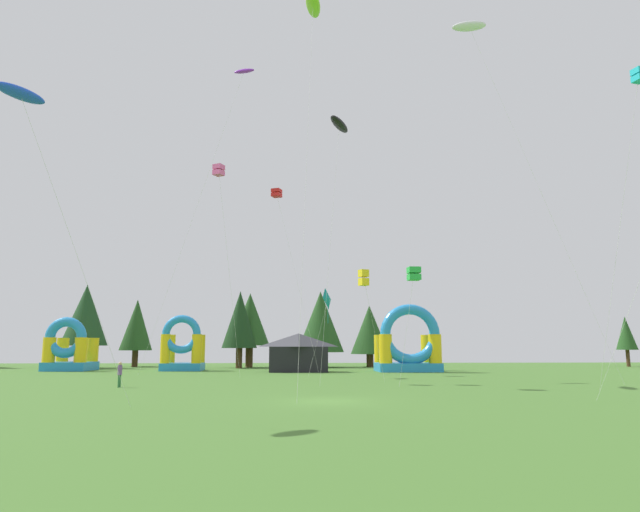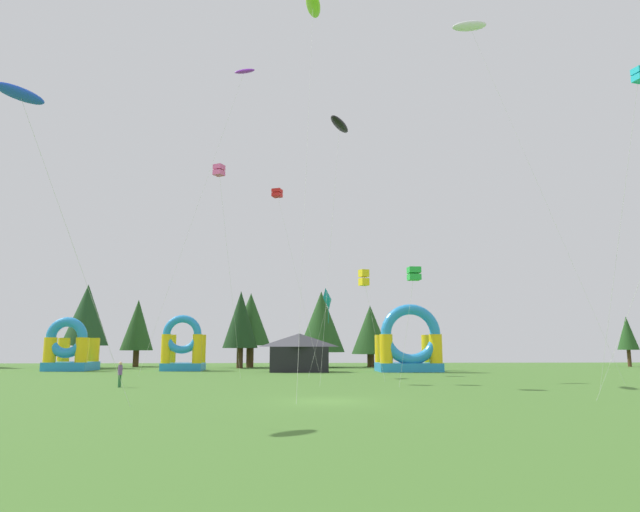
{
  "view_description": "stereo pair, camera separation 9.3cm",
  "coord_description": "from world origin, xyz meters",
  "px_view_note": "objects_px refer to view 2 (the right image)",
  "views": [
    {
      "loc": [
        -1.73,
        -27.41,
        2.64
      ],
      "look_at": [
        0.0,
        7.48,
        8.25
      ],
      "focal_mm": 31.4,
      "sensor_mm": 36.0,
      "label": 1
    },
    {
      "loc": [
        -1.64,
        -27.42,
        2.64
      ],
      "look_at": [
        0.0,
        7.48,
        8.25
      ],
      "focal_mm": 31.4,
      "sensor_mm": 36.0,
      "label": 2
    }
  ],
  "objects_px": {
    "kite_cyan_box": "(639,77)",
    "kite_black_parafoil": "(339,124)",
    "kite_red_box": "(277,193)",
    "kite_blue_parafoil": "(20,94)",
    "kite_green_box": "(414,274)",
    "person_midfield": "(120,372)",
    "festival_tent": "(299,353)",
    "kite_teal_diamond": "(329,299)",
    "inflatable_red_slide": "(183,350)",
    "kite_purple_parafoil": "(244,72)",
    "kite_yellow_box": "(364,278)",
    "inflatable_blue_arch": "(70,352)",
    "kite_lime_parafoil": "(313,5)",
    "kite_pink_box": "(219,171)",
    "kite_white_parafoil": "(469,27)",
    "inflatable_yellow_castle": "(409,348)"
  },
  "relations": [
    {
      "from": "kite_cyan_box",
      "to": "person_midfield",
      "type": "bearing_deg",
      "value": 164.67
    },
    {
      "from": "kite_yellow_box",
      "to": "festival_tent",
      "type": "height_order",
      "value": "kite_yellow_box"
    },
    {
      "from": "inflatable_yellow_castle",
      "to": "kite_teal_diamond",
      "type": "bearing_deg",
      "value": -131.34
    },
    {
      "from": "kite_cyan_box",
      "to": "festival_tent",
      "type": "relative_size",
      "value": 3.12
    },
    {
      "from": "kite_cyan_box",
      "to": "inflatable_yellow_castle",
      "type": "xyz_separation_m",
      "value": [
        -7.57,
        28.93,
        -15.31
      ]
    },
    {
      "from": "kite_cyan_box",
      "to": "kite_purple_parafoil",
      "type": "bearing_deg",
      "value": 140.47
    },
    {
      "from": "kite_purple_parafoil",
      "to": "kite_yellow_box",
      "type": "height_order",
      "value": "kite_purple_parafoil"
    },
    {
      "from": "kite_black_parafoil",
      "to": "inflatable_red_slide",
      "type": "relative_size",
      "value": 3.5
    },
    {
      "from": "kite_cyan_box",
      "to": "kite_black_parafoil",
      "type": "bearing_deg",
      "value": 141.1
    },
    {
      "from": "kite_blue_parafoil",
      "to": "kite_cyan_box",
      "type": "xyz_separation_m",
      "value": [
        30.75,
        6.72,
        4.92
      ]
    },
    {
      "from": "kite_red_box",
      "to": "kite_blue_parafoil",
      "type": "xyz_separation_m",
      "value": [
        -9.52,
        -32.9,
        -5.05
      ]
    },
    {
      "from": "kite_red_box",
      "to": "kite_teal_diamond",
      "type": "bearing_deg",
      "value": -56.76
    },
    {
      "from": "kite_lime_parafoil",
      "to": "person_midfield",
      "type": "xyz_separation_m",
      "value": [
        -12.36,
        -0.05,
        -26.2
      ]
    },
    {
      "from": "kite_teal_diamond",
      "to": "inflatable_red_slide",
      "type": "bearing_deg",
      "value": 137.87
    },
    {
      "from": "kite_purple_parafoil",
      "to": "kite_cyan_box",
      "type": "xyz_separation_m",
      "value": [
        24.22,
        -19.99,
        -9.98
      ]
    },
    {
      "from": "kite_lime_parafoil",
      "to": "festival_tent",
      "type": "distance_m",
      "value": 32.53
    },
    {
      "from": "kite_white_parafoil",
      "to": "inflatable_red_slide",
      "type": "bearing_deg",
      "value": 138.67
    },
    {
      "from": "kite_cyan_box",
      "to": "inflatable_yellow_castle",
      "type": "bearing_deg",
      "value": 104.67
    },
    {
      "from": "kite_cyan_box",
      "to": "festival_tent",
      "type": "bearing_deg",
      "value": 123.11
    },
    {
      "from": "person_midfield",
      "to": "inflatable_red_slide",
      "type": "height_order",
      "value": "inflatable_red_slide"
    },
    {
      "from": "kite_white_parafoil",
      "to": "kite_blue_parafoil",
      "type": "bearing_deg",
      "value": -145.52
    },
    {
      "from": "kite_green_box",
      "to": "kite_blue_parafoil",
      "type": "xyz_separation_m",
      "value": [
        -19.19,
        -14.14,
        5.49
      ]
    },
    {
      "from": "kite_green_box",
      "to": "kite_teal_diamond",
      "type": "xyz_separation_m",
      "value": [
        -4.87,
        11.44,
        -0.78
      ]
    },
    {
      "from": "kite_lime_parafoil",
      "to": "inflatable_red_slide",
      "type": "relative_size",
      "value": 4.74
    },
    {
      "from": "inflatable_red_slide",
      "to": "inflatable_blue_arch",
      "type": "relative_size",
      "value": 1.04
    },
    {
      "from": "kite_teal_diamond",
      "to": "kite_cyan_box",
      "type": "xyz_separation_m",
      "value": [
        16.43,
        -18.87,
        11.19
      ]
    },
    {
      "from": "kite_black_parafoil",
      "to": "kite_white_parafoil",
      "type": "distance_m",
      "value": 12.37
    },
    {
      "from": "festival_tent",
      "to": "kite_teal_diamond",
      "type": "bearing_deg",
      "value": -76.32
    },
    {
      "from": "kite_black_parafoil",
      "to": "kite_white_parafoil",
      "type": "relative_size",
      "value": 0.75
    },
    {
      "from": "kite_blue_parafoil",
      "to": "inflatable_yellow_castle",
      "type": "xyz_separation_m",
      "value": [
        23.17,
        35.65,
        -10.39
      ]
    },
    {
      "from": "kite_red_box",
      "to": "inflatable_blue_arch",
      "type": "height_order",
      "value": "kite_red_box"
    },
    {
      "from": "kite_lime_parafoil",
      "to": "kite_pink_box",
      "type": "bearing_deg",
      "value": 138.05
    },
    {
      "from": "kite_blue_parafoil",
      "to": "festival_tent",
      "type": "height_order",
      "value": "kite_blue_parafoil"
    },
    {
      "from": "kite_yellow_box",
      "to": "kite_blue_parafoil",
      "type": "xyz_separation_m",
      "value": [
        -16.41,
        -18.48,
        5.25
      ]
    },
    {
      "from": "kite_blue_parafoil",
      "to": "kite_teal_diamond",
      "type": "bearing_deg",
      "value": 60.76
    },
    {
      "from": "festival_tent",
      "to": "kite_red_box",
      "type": "bearing_deg",
      "value": -130.02
    },
    {
      "from": "kite_cyan_box",
      "to": "person_midfield",
      "type": "xyz_separation_m",
      "value": [
        -30.59,
        8.39,
        -16.77
      ]
    },
    {
      "from": "inflatable_red_slide",
      "to": "kite_lime_parafoil",
      "type": "bearing_deg",
      "value": -61.37
    },
    {
      "from": "inflatable_yellow_castle",
      "to": "festival_tent",
      "type": "height_order",
      "value": "inflatable_yellow_castle"
    },
    {
      "from": "kite_green_box",
      "to": "kite_red_box",
      "type": "xyz_separation_m",
      "value": [
        -9.67,
        18.75,
        10.54
      ]
    },
    {
      "from": "person_midfield",
      "to": "inflatable_red_slide",
      "type": "relative_size",
      "value": 0.28
    },
    {
      "from": "kite_purple_parafoil",
      "to": "inflatable_red_slide",
      "type": "xyz_separation_m",
      "value": [
        -7.0,
        12.27,
        -25.48
      ]
    },
    {
      "from": "kite_purple_parafoil",
      "to": "inflatable_blue_arch",
      "type": "relative_size",
      "value": 5.01
    },
    {
      "from": "kite_purple_parafoil",
      "to": "kite_green_box",
      "type": "distance_m",
      "value": 27.08
    },
    {
      "from": "kite_purple_parafoil",
      "to": "kite_blue_parafoil",
      "type": "relative_size",
      "value": 2.13
    },
    {
      "from": "kite_purple_parafoil",
      "to": "person_midfield",
      "type": "bearing_deg",
      "value": -118.75
    },
    {
      "from": "kite_pink_box",
      "to": "inflatable_red_slide",
      "type": "distance_m",
      "value": 23.12
    },
    {
      "from": "kite_green_box",
      "to": "person_midfield",
      "type": "bearing_deg",
      "value": 177.11
    },
    {
      "from": "kite_lime_parafoil",
      "to": "kite_white_parafoil",
      "type": "distance_m",
      "value": 12.22
    },
    {
      "from": "kite_teal_diamond",
      "to": "kite_blue_parafoil",
      "type": "xyz_separation_m",
      "value": [
        -14.32,
        -25.58,
        6.27
      ]
    }
  ]
}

